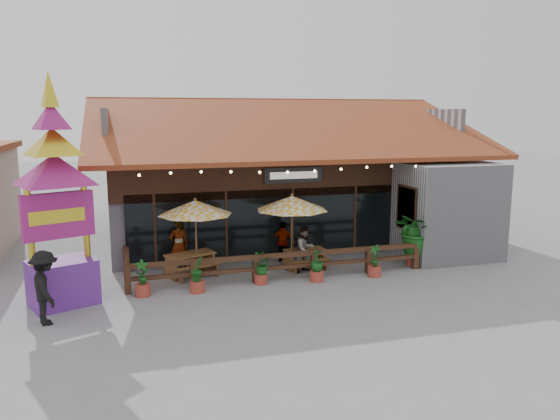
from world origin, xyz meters
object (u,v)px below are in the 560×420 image
object	(u,v)px
pedestrian	(45,288)
thai_sign_tower	(55,176)
picnic_table_left	(190,261)
tropical_plant	(416,231)
umbrella_right	(292,203)
picnic_table_right	(305,255)
umbrella_left	(195,208)

from	to	relation	value
pedestrian	thai_sign_tower	bearing A→B (deg)	-28.94
picnic_table_left	tropical_plant	xyz separation A→B (m)	(7.93, -0.98, 0.74)
thai_sign_tower	pedestrian	xyz separation A→B (m)	(-0.28, -1.47, -2.74)
umbrella_right	thai_sign_tower	world-z (taller)	thai_sign_tower
tropical_plant	pedestrian	xyz separation A→B (m)	(-12.05, -2.29, -0.29)
tropical_plant	picnic_table_right	bearing A→B (deg)	169.05
picnic_table_right	pedestrian	size ratio (longest dim) A/B	0.79
picnic_table_right	tropical_plant	size ratio (longest dim) A/B	0.70
picnic_table_right	pedestrian	xyz separation A→B (m)	(-8.12, -3.05, 0.51)
picnic_table_right	picnic_table_left	bearing A→B (deg)	176.81
umbrella_right	picnic_table_left	xyz separation A→B (m)	(-3.52, 0.22, -1.83)
picnic_table_right	umbrella_right	bearing A→B (deg)	-179.87
picnic_table_left	picnic_table_right	distance (m)	4.01
umbrella_right	pedestrian	distance (m)	8.34
umbrella_left	picnic_table_right	distance (m)	4.22
picnic_table_left	thai_sign_tower	distance (m)	5.31
picnic_table_left	pedestrian	world-z (taller)	pedestrian
picnic_table_right	umbrella_left	bearing A→B (deg)	176.92
umbrella_left	pedestrian	bearing A→B (deg)	-143.18
umbrella_left	pedestrian	world-z (taller)	umbrella_left
picnic_table_right	thai_sign_tower	size ratio (longest dim) A/B	0.22
umbrella_right	picnic_table_right	size ratio (longest dim) A/B	1.96
thai_sign_tower	pedestrian	world-z (taller)	thai_sign_tower
umbrella_left	picnic_table_right	bearing A→B (deg)	-3.08
picnic_table_right	thai_sign_tower	world-z (taller)	thai_sign_tower
picnic_table_left	pedestrian	size ratio (longest dim) A/B	1.03
picnic_table_left	tropical_plant	distance (m)	8.02
umbrella_right	picnic_table_right	distance (m)	1.95
thai_sign_tower	pedestrian	bearing A→B (deg)	-100.71
pedestrian	umbrella_right	bearing A→B (deg)	-86.50
umbrella_left	thai_sign_tower	distance (m)	4.65
umbrella_left	pedestrian	size ratio (longest dim) A/B	1.36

